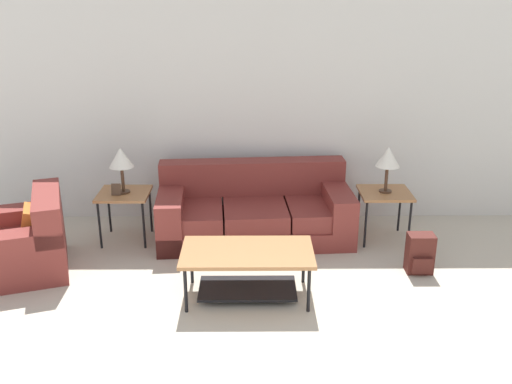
% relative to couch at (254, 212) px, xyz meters
% --- Properties ---
extents(wall_back, '(8.95, 0.06, 2.60)m').
position_rel_couch_xyz_m(wall_back, '(0.20, 0.62, 1.01)').
color(wall_back, silver).
rests_on(wall_back, ground_plane).
extents(couch, '(2.23, 1.12, 0.82)m').
position_rel_couch_xyz_m(couch, '(0.00, 0.00, 0.00)').
color(couch, maroon).
rests_on(couch, ground_plane).
extents(armchair, '(1.16, 1.20, 0.80)m').
position_rel_couch_xyz_m(armchair, '(-2.34, -0.82, -0.00)').
color(armchair, maroon).
rests_on(armchair, ground_plane).
extents(coffee_table, '(1.21, 0.65, 0.47)m').
position_rel_couch_xyz_m(coffee_table, '(-0.07, -1.37, 0.06)').
color(coffee_table, '#A87042').
rests_on(coffee_table, ground_plane).
extents(side_table_left, '(0.56, 0.53, 0.57)m').
position_rel_couch_xyz_m(side_table_left, '(-1.45, -0.10, 0.23)').
color(side_table_left, '#A87042').
rests_on(side_table_left, ground_plane).
extents(side_table_right, '(0.56, 0.53, 0.57)m').
position_rel_couch_xyz_m(side_table_right, '(1.46, -0.10, 0.23)').
color(side_table_right, '#A87042').
rests_on(side_table_right, ground_plane).
extents(table_lamp_left, '(0.27, 0.27, 0.52)m').
position_rel_couch_xyz_m(table_lamp_left, '(-1.45, -0.10, 0.68)').
color(table_lamp_left, '#472D1E').
rests_on(table_lamp_left, side_table_left).
extents(table_lamp_right, '(0.27, 0.27, 0.52)m').
position_rel_couch_xyz_m(table_lamp_right, '(1.46, -0.10, 0.68)').
color(table_lamp_right, '#472D1E').
rests_on(table_lamp_right, side_table_right).
extents(backpack, '(0.26, 0.26, 0.41)m').
position_rel_couch_xyz_m(backpack, '(1.66, -0.90, -0.09)').
color(backpack, '#4C1E19').
rests_on(backpack, ground_plane).
extents(picture_frame, '(0.10, 0.04, 0.13)m').
position_rel_couch_xyz_m(picture_frame, '(-1.52, -0.18, 0.35)').
color(picture_frame, '#4C3828').
rests_on(picture_frame, side_table_left).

